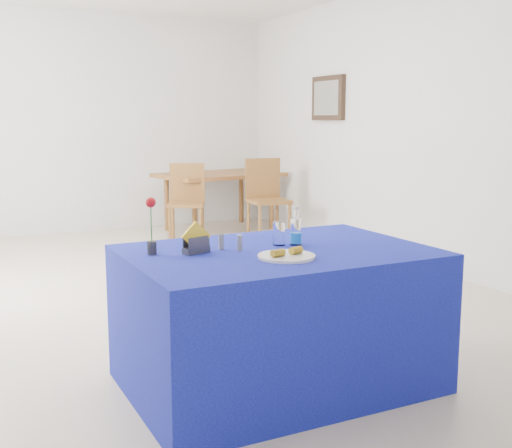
{
  "coord_description": "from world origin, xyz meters",
  "views": [
    {
      "loc": [
        -1.76,
        -4.93,
        1.45
      ],
      "look_at": [
        -0.3,
        -2.03,
        0.92
      ],
      "focal_mm": 45.0,
      "sensor_mm": 36.0,
      "label": 1
    }
  ],
  "objects_px": {
    "water_bottle": "(296,232)",
    "plate": "(287,256)",
    "oak_table": "(219,179)",
    "blue_table": "(277,317)",
    "chair_bg_right": "(266,193)",
    "chair_bg_left": "(187,197)"
  },
  "relations": [
    {
      "from": "blue_table",
      "to": "oak_table",
      "type": "bearing_deg",
      "value": 70.17
    },
    {
      "from": "plate",
      "to": "water_bottle",
      "type": "relative_size",
      "value": 1.36
    },
    {
      "from": "chair_bg_left",
      "to": "chair_bg_right",
      "type": "xyz_separation_m",
      "value": [
        0.88,
        -0.36,
        0.03
      ]
    },
    {
      "from": "water_bottle",
      "to": "chair_bg_left",
      "type": "height_order",
      "value": "water_bottle"
    },
    {
      "from": "chair_bg_right",
      "to": "water_bottle",
      "type": "bearing_deg",
      "value": -109.75
    },
    {
      "from": "oak_table",
      "to": "plate",
      "type": "bearing_deg",
      "value": -109.69
    },
    {
      "from": "oak_table",
      "to": "blue_table",
      "type": "bearing_deg",
      "value": -109.83
    },
    {
      "from": "blue_table",
      "to": "oak_table",
      "type": "xyz_separation_m",
      "value": [
        1.72,
        4.78,
        0.3
      ]
    },
    {
      "from": "water_bottle",
      "to": "oak_table",
      "type": "xyz_separation_m",
      "value": [
        1.57,
        4.71,
        -0.15
      ]
    },
    {
      "from": "plate",
      "to": "blue_table",
      "type": "relative_size",
      "value": 0.18
    },
    {
      "from": "blue_table",
      "to": "chair_bg_right",
      "type": "distance_m",
      "value": 4.29
    },
    {
      "from": "plate",
      "to": "chair_bg_right",
      "type": "relative_size",
      "value": 0.3
    },
    {
      "from": "oak_table",
      "to": "chair_bg_right",
      "type": "xyz_separation_m",
      "value": [
        0.2,
        -0.95,
        -0.11
      ]
    },
    {
      "from": "chair_bg_right",
      "to": "oak_table",
      "type": "bearing_deg",
      "value": 107.12
    },
    {
      "from": "water_bottle",
      "to": "plate",
      "type": "bearing_deg",
      "value": -127.64
    },
    {
      "from": "blue_table",
      "to": "water_bottle",
      "type": "relative_size",
      "value": 7.44
    },
    {
      "from": "plate",
      "to": "chair_bg_left",
      "type": "height_order",
      "value": "chair_bg_left"
    },
    {
      "from": "water_bottle",
      "to": "chair_bg_left",
      "type": "bearing_deg",
      "value": 77.8
    },
    {
      "from": "chair_bg_left",
      "to": "chair_bg_right",
      "type": "distance_m",
      "value": 0.95
    },
    {
      "from": "water_bottle",
      "to": "oak_table",
      "type": "height_order",
      "value": "water_bottle"
    },
    {
      "from": "plate",
      "to": "water_bottle",
      "type": "distance_m",
      "value": 0.36
    },
    {
      "from": "water_bottle",
      "to": "chair_bg_right",
      "type": "xyz_separation_m",
      "value": [
        1.77,
        3.76,
        -0.26
      ]
    }
  ]
}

